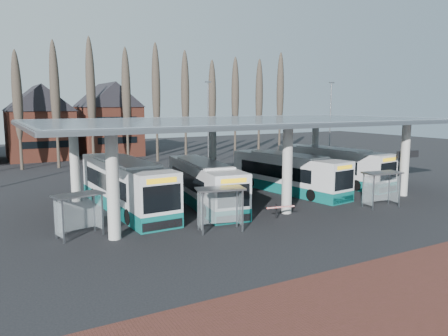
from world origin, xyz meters
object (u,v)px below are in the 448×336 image
bus_1 (204,184)px  bus_2 (287,174)px  shelter_0 (78,205)px  shelter_2 (380,181)px  bus_0 (125,186)px  shelter_1 (220,199)px  bus_3 (331,166)px

bus_1 → bus_2: size_ratio=0.99×
bus_1 → shelter_0: size_ratio=4.08×
shelter_2 → bus_0: bearing=160.9°
bus_2 → shelter_2: bearing=-80.0°
bus_1 → shelter_1: bus_1 is taller
shelter_1 → shelter_2: bearing=11.5°
bus_2 → shelter_2: size_ratio=4.07×
shelter_1 → bus_1: bearing=84.4°
bus_1 → bus_2: bearing=13.6°
bus_0 → bus_3: (20.25, 0.73, -0.09)m
bus_0 → bus_1: bus_0 is taller
bus_3 → shelter_0: bearing=-173.2°
shelter_2 → shelter_0: bearing=178.9°
bus_2 → bus_1: bearing=177.5°
bus_3 → shelter_1: bus_3 is taller
bus_0 → shelter_1: bus_0 is taller
shelter_0 → bus_1: bearing=8.0°
shelter_2 → bus_2: bearing=115.6°
bus_1 → shelter_0: bearing=-150.9°
bus_2 → shelter_0: bus_2 is taller
bus_2 → bus_3: size_ratio=0.97×
bus_1 → bus_3: (14.65, 2.08, 0.06)m
bus_1 → shelter_1: size_ratio=3.90×
bus_3 → shelter_1: bearing=-159.4°
bus_3 → shelter_2: 9.84m
bus_1 → bus_2: (8.42, 0.80, 0.02)m
bus_0 → shelter_0: bearing=-132.2°
shelter_1 → shelter_0: bearing=172.9°
bus_1 → shelter_2: size_ratio=4.03×
bus_2 → shelter_1: bus_2 is taller
bus_1 → bus_2: bus_2 is taller
bus_2 → shelter_1: (-10.70, -7.41, 0.35)m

